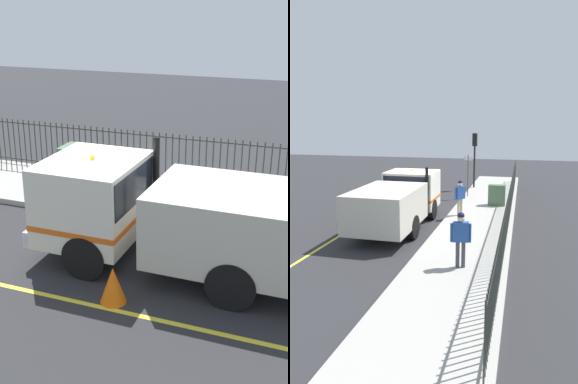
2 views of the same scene
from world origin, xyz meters
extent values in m
plane|color=#2B2B2D|center=(0.00, 0.00, 0.00)|extent=(57.25, 57.25, 0.00)
cube|color=#A3A099|center=(3.04, 0.00, 0.08)|extent=(3.13, 26.02, 0.15)
cube|color=yellow|center=(-2.21, 0.00, 0.00)|extent=(0.12, 23.42, 0.01)
cube|color=silver|center=(-0.26, -0.09, 1.36)|extent=(2.36, 1.98, 1.75)
cube|color=black|center=(-0.26, -0.09, 1.74)|extent=(2.18, 2.02, 0.77)
cube|color=beige|center=(-0.27, -3.43, 1.22)|extent=(2.37, 3.71, 1.49)
cube|color=silver|center=(-0.25, 0.97, 0.63)|extent=(2.24, 0.21, 0.36)
cube|color=#DB5914|center=(-0.26, -0.09, 0.97)|extent=(2.39, 2.00, 0.12)
cylinder|color=black|center=(-1.32, -0.39, 0.48)|extent=(0.30, 0.96, 0.96)
cylinder|color=black|center=(0.80, -0.39, 0.48)|extent=(0.30, 0.96, 0.96)
cylinder|color=black|center=(-1.33, -3.42, 0.48)|extent=(0.30, 0.96, 0.96)
cylinder|color=black|center=(0.79, -3.43, 0.48)|extent=(0.30, 0.96, 0.96)
sphere|color=orange|center=(-0.26, -0.09, 2.28)|extent=(0.12, 0.12, 0.12)
cylinder|color=black|center=(0.77, -1.18, 1.53)|extent=(0.14, 0.14, 2.10)
cube|color=#264C99|center=(2.07, 0.06, 1.26)|extent=(0.47, 0.51, 0.60)
sphere|color=beige|center=(2.07, 0.06, 1.68)|extent=(0.22, 0.22, 0.22)
sphere|color=#14193F|center=(2.07, 0.06, 1.75)|extent=(0.21, 0.21, 0.21)
cylinder|color=tan|center=(2.12, 0.13, 0.56)|extent=(0.12, 0.12, 0.81)
cylinder|color=tan|center=(2.01, 0.00, 0.56)|extent=(0.12, 0.12, 0.81)
cylinder|color=#264C99|center=(2.24, 0.27, 1.23)|extent=(0.09, 0.09, 0.57)
cylinder|color=#264C99|center=(1.90, -0.15, 1.23)|extent=(0.09, 0.09, 0.57)
cylinder|color=#2D332D|center=(4.41, -3.76, 0.94)|extent=(0.04, 0.04, 1.58)
cylinder|color=#2D332D|center=(4.41, -3.55, 0.94)|extent=(0.04, 0.04, 1.58)
cylinder|color=#2D332D|center=(4.41, -3.34, 0.94)|extent=(0.04, 0.04, 1.58)
cylinder|color=#2D332D|center=(4.41, -3.13, 0.94)|extent=(0.04, 0.04, 1.58)
cylinder|color=#2D332D|center=(4.41, -2.92, 0.94)|extent=(0.04, 0.04, 1.58)
cylinder|color=#2D332D|center=(4.41, -2.71, 0.94)|extent=(0.04, 0.04, 1.58)
cylinder|color=#2D332D|center=(4.41, -2.50, 0.94)|extent=(0.04, 0.04, 1.58)
cylinder|color=#2D332D|center=(4.41, -2.30, 0.94)|extent=(0.04, 0.04, 1.58)
cylinder|color=#2D332D|center=(4.41, -2.09, 0.94)|extent=(0.04, 0.04, 1.58)
cylinder|color=#2D332D|center=(4.41, -1.88, 0.94)|extent=(0.04, 0.04, 1.58)
cylinder|color=#2D332D|center=(4.41, -1.67, 0.94)|extent=(0.04, 0.04, 1.58)
cylinder|color=#2D332D|center=(4.41, -1.46, 0.94)|extent=(0.04, 0.04, 1.58)
cylinder|color=#2D332D|center=(4.41, -1.25, 0.94)|extent=(0.04, 0.04, 1.58)
cylinder|color=#2D332D|center=(4.41, -1.04, 0.94)|extent=(0.04, 0.04, 1.58)
cylinder|color=#2D332D|center=(4.41, -0.83, 0.94)|extent=(0.04, 0.04, 1.58)
cylinder|color=#2D332D|center=(4.41, -0.63, 0.94)|extent=(0.04, 0.04, 1.58)
cylinder|color=#2D332D|center=(4.41, -0.42, 0.94)|extent=(0.04, 0.04, 1.58)
cylinder|color=#2D332D|center=(4.41, -0.21, 0.94)|extent=(0.04, 0.04, 1.58)
cylinder|color=#2D332D|center=(4.41, 0.00, 0.94)|extent=(0.04, 0.04, 1.58)
cylinder|color=#2D332D|center=(4.41, 0.21, 0.94)|extent=(0.04, 0.04, 1.58)
cylinder|color=#2D332D|center=(4.41, 0.42, 0.94)|extent=(0.04, 0.04, 1.58)
cylinder|color=#2D332D|center=(4.41, 0.63, 0.94)|extent=(0.04, 0.04, 1.58)
cylinder|color=#2D332D|center=(4.41, 0.83, 0.94)|extent=(0.04, 0.04, 1.58)
cylinder|color=#2D332D|center=(4.41, 1.04, 0.94)|extent=(0.04, 0.04, 1.58)
cylinder|color=#2D332D|center=(4.41, 1.25, 0.94)|extent=(0.04, 0.04, 1.58)
cylinder|color=#2D332D|center=(4.41, 1.46, 0.94)|extent=(0.04, 0.04, 1.58)
cylinder|color=#2D332D|center=(4.41, 1.67, 0.94)|extent=(0.04, 0.04, 1.58)
cylinder|color=#2D332D|center=(4.41, 1.88, 0.94)|extent=(0.04, 0.04, 1.58)
cylinder|color=#2D332D|center=(4.41, 2.09, 0.94)|extent=(0.04, 0.04, 1.58)
cylinder|color=#2D332D|center=(4.41, 2.30, 0.94)|extent=(0.04, 0.04, 1.58)
cylinder|color=#2D332D|center=(4.41, 2.50, 0.94)|extent=(0.04, 0.04, 1.58)
cylinder|color=#2D332D|center=(4.41, 2.71, 0.94)|extent=(0.04, 0.04, 1.58)
cylinder|color=#2D332D|center=(4.41, 2.92, 0.94)|extent=(0.04, 0.04, 1.58)
cylinder|color=#2D332D|center=(4.41, 3.13, 0.94)|extent=(0.04, 0.04, 1.58)
cylinder|color=#2D332D|center=(4.41, 3.34, 0.94)|extent=(0.04, 0.04, 1.58)
cylinder|color=#2D332D|center=(4.41, 3.55, 0.94)|extent=(0.04, 0.04, 1.58)
cylinder|color=#2D332D|center=(4.41, 3.76, 0.94)|extent=(0.04, 0.04, 1.58)
cylinder|color=#2D332D|center=(4.41, 3.96, 0.94)|extent=(0.04, 0.04, 1.58)
cylinder|color=#2D332D|center=(4.41, 4.17, 0.94)|extent=(0.04, 0.04, 1.58)
cylinder|color=#2D332D|center=(4.41, 4.38, 0.94)|extent=(0.04, 0.04, 1.58)
cylinder|color=#2D332D|center=(4.41, 4.59, 0.94)|extent=(0.04, 0.04, 1.58)
cylinder|color=#2D332D|center=(4.41, 4.80, 0.94)|extent=(0.04, 0.04, 1.58)
cylinder|color=#2D332D|center=(4.41, 5.01, 0.94)|extent=(0.04, 0.04, 1.58)
cylinder|color=#2D332D|center=(4.41, 5.22, 0.94)|extent=(0.04, 0.04, 1.58)
cylinder|color=#2D332D|center=(4.41, 5.43, 0.94)|extent=(0.04, 0.04, 1.58)
cylinder|color=#2D332D|center=(4.41, 5.63, 0.94)|extent=(0.04, 0.04, 1.58)
cube|color=#2D332D|center=(4.41, 0.00, 1.60)|extent=(0.04, 22.12, 0.04)
cube|color=#2D332D|center=(4.41, 0.00, 0.34)|extent=(0.04, 22.12, 0.04)
cube|color=#4C6B4C|center=(3.62, 2.64, 0.71)|extent=(0.89, 0.44, 1.11)
cone|color=orange|center=(-1.94, -1.29, 0.37)|extent=(0.51, 0.51, 0.73)
camera|label=1|loc=(-9.45, -4.78, 5.41)|focal=46.88mm
camera|label=2|loc=(4.88, -16.49, 4.56)|focal=33.66mm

